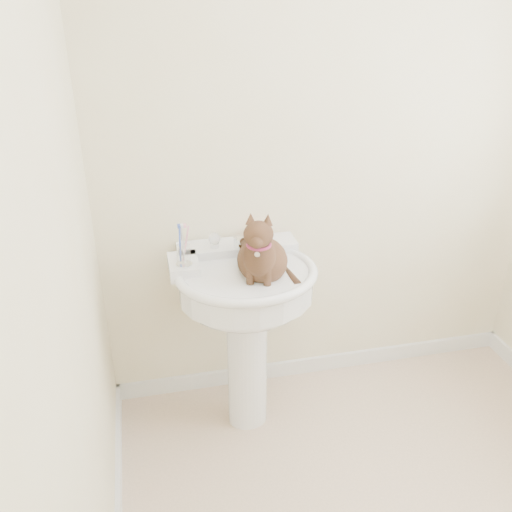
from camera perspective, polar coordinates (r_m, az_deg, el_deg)
wall_back at (r=2.57m, az=7.87°, el=10.72°), size 2.20×0.00×2.50m
wall_left at (r=1.42m, az=-20.12°, el=-4.42°), size 0.00×2.20×2.50m
baseboard_back at (r=3.11m, az=6.55°, el=-11.19°), size 2.20×0.02×0.09m
pedestal_sink at (r=2.42m, az=-1.09°, el=-4.66°), size 0.64×0.62×0.88m
faucet at (r=2.44m, az=-1.82°, el=1.86°), size 0.28×0.12×0.14m
soap_bar at (r=2.56m, az=0.06°, el=2.33°), size 0.09×0.06×0.03m
toothbrush_cup at (r=2.30m, az=-7.63°, el=0.12°), size 0.07×0.07×0.19m
cat at (r=2.26m, az=0.70°, el=-0.09°), size 0.24×0.30×0.43m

